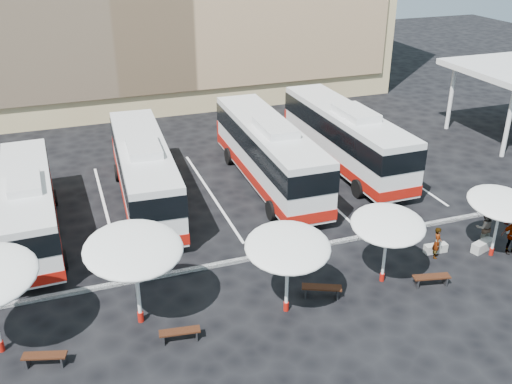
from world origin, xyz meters
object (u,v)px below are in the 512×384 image
object	(u,v)px
bus_1	(144,170)
conc_bench_1	(483,246)
passenger_3	(509,210)
wood_bench_0	(45,357)
wood_bench_3	(431,278)
passenger_0	(437,243)
wood_bench_2	(322,289)
sunshade_1	(133,249)
sunshade_4	(501,203)
bus_2	(268,151)
bus_0	(29,204)
sunshade_2	(288,247)
bus_3	(345,135)
conc_bench_0	(436,248)
sunshade_3	(388,225)
passenger_1	(485,227)
wood_bench_1	(180,333)

from	to	relation	value
bus_1	conc_bench_1	distance (m)	17.87
passenger_3	wood_bench_0	bearing A→B (deg)	-16.18
wood_bench_3	passenger_0	xyz separation A→B (m)	(1.61, 1.91, 0.40)
bus_1	wood_bench_2	world-z (taller)	bus_1
conc_bench_1	passenger_3	size ratio (longest dim) A/B	0.80
sunshade_1	sunshade_4	size ratio (longest dim) A/B	1.32
bus_2	wood_bench_2	distance (m)	11.72
bus_0	sunshade_2	xyz separation A→B (m)	(9.59, -9.89, 1.19)
wood_bench_3	passenger_0	size ratio (longest dim) A/B	1.07
bus_3	wood_bench_2	world-z (taller)	bus_3
wood_bench_0	wood_bench_2	xyz separation A→B (m)	(11.05, 0.40, 0.03)
conc_bench_0	passenger_3	distance (m)	5.40
bus_3	sunshade_3	world-z (taller)	bus_3
conc_bench_1	passenger_0	bearing A→B (deg)	174.62
wood_bench_3	sunshade_1	bearing A→B (deg)	171.61
passenger_0	passenger_1	bearing A→B (deg)	-48.12
wood_bench_2	conc_bench_0	xyz separation A→B (m)	(6.69, 1.41, -0.18)
sunshade_4	wood_bench_0	size ratio (longest dim) A/B	2.06
passenger_0	sunshade_4	bearing A→B (deg)	-69.89
wood_bench_1	sunshade_3	bearing A→B (deg)	5.59
bus_3	passenger_1	size ratio (longest dim) A/B	7.38
passenger_3	sunshade_1	bearing A→B (deg)	-18.74
bus_0	passenger_3	size ratio (longest dim) A/B	6.88
conc_bench_0	sunshade_2	bearing A→B (deg)	-168.23
sunshade_1	bus_0	bearing A→B (deg)	114.43
bus_1	conc_bench_0	xyz separation A→B (m)	(12.09, -9.92, -1.80)
wood_bench_3	passenger_3	bearing A→B (deg)	25.65
sunshade_2	passenger_1	xyz separation A→B (m)	(11.11, 1.70, -2.11)
sunshade_3	wood_bench_2	world-z (taller)	sunshade_3
wood_bench_0	wood_bench_1	world-z (taller)	wood_bench_0
bus_1	conc_bench_0	bearing A→B (deg)	-36.47
conc_bench_0	passenger_1	xyz separation A→B (m)	(2.67, -0.06, 0.67)
bus_0	passenger_1	world-z (taller)	bus_0
bus_0	bus_3	bearing A→B (deg)	6.90
bus_0	wood_bench_3	bearing A→B (deg)	-34.29
bus_1	passenger_3	size ratio (longest dim) A/B	7.72
bus_1	bus_3	distance (m)	12.87
bus_0	wood_bench_1	world-z (taller)	bus_0
wood_bench_0	passenger_0	xyz separation A→B (m)	(17.48, 1.44, 0.42)
bus_3	passenger_0	xyz separation A→B (m)	(-1.01, -11.28, -1.33)
bus_3	sunshade_4	size ratio (longest dim) A/B	3.96
sunshade_1	wood_bench_0	world-z (taller)	sunshade_1
passenger_3	sunshade_3	bearing A→B (deg)	-8.61
sunshade_2	passenger_0	xyz separation A→B (m)	(8.18, 1.39, -2.21)
bus_1	passenger_1	xyz separation A→B (m)	(14.76, -9.98, -1.13)
bus_0	passenger_0	size ratio (longest dim) A/B	7.16
bus_2	sunshade_1	world-z (taller)	bus_2
sunshade_4	wood_bench_2	size ratio (longest dim) A/B	1.94
bus_0	sunshade_3	distance (m)	17.18
sunshade_2	passenger_0	bearing A→B (deg)	9.64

